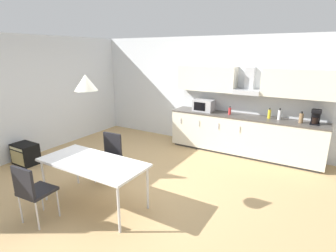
% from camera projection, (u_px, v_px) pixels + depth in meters
% --- Properties ---
extents(ground_plane, '(8.83, 8.28, 0.02)m').
position_uv_depth(ground_plane, '(137.00, 185.00, 4.71)').
color(ground_plane, tan).
extents(wall_back, '(7.07, 0.10, 2.67)m').
position_uv_depth(wall_back, '(202.00, 91.00, 6.66)').
color(wall_back, silver).
rests_on(wall_back, ground_plane).
extents(wall_left, '(0.10, 6.62, 2.67)m').
position_uv_depth(wall_left, '(27.00, 97.00, 5.81)').
color(wall_left, silver).
rests_on(wall_left, ground_plane).
extents(kitchen_counter, '(3.41, 0.63, 0.91)m').
position_uv_depth(kitchen_counter, '(243.00, 135.00, 6.03)').
color(kitchen_counter, '#333333').
rests_on(kitchen_counter, ground_plane).
extents(backsplash_tile, '(3.39, 0.02, 0.45)m').
position_uv_depth(backsplash_tile, '(248.00, 104.00, 6.08)').
color(backsplash_tile, silver).
rests_on(backsplash_tile, kitchen_counter).
extents(upper_wall_cabinets, '(3.39, 0.40, 0.59)m').
position_uv_depth(upper_wall_cabinets, '(249.00, 81.00, 5.80)').
color(upper_wall_cabinets, silver).
extents(microwave, '(0.48, 0.35, 0.28)m').
position_uv_depth(microwave, '(204.00, 105.00, 6.35)').
color(microwave, '#ADADB2').
rests_on(microwave, kitchen_counter).
extents(coffee_maker, '(0.18, 0.19, 0.30)m').
position_uv_depth(coffee_maker, '(316.00, 117.00, 5.20)').
color(coffee_maker, black).
rests_on(coffee_maker, kitchen_counter).
extents(bottle_yellow, '(0.06, 0.06, 0.23)m').
position_uv_depth(bottle_yellow, '(269.00, 114.00, 5.66)').
color(bottle_yellow, yellow).
rests_on(bottle_yellow, kitchen_counter).
extents(bottle_red, '(0.06, 0.06, 0.19)m').
position_uv_depth(bottle_red, '(230.00, 111.00, 6.02)').
color(bottle_red, red).
rests_on(bottle_red, kitchen_counter).
extents(bottle_white, '(0.07, 0.07, 0.25)m').
position_uv_depth(bottle_white, '(279.00, 115.00, 5.57)').
color(bottle_white, white).
rests_on(bottle_white, kitchen_counter).
extents(bottle_brown, '(0.08, 0.08, 0.24)m').
position_uv_depth(bottle_brown, '(301.00, 118.00, 5.30)').
color(bottle_brown, brown).
rests_on(bottle_brown, kitchen_counter).
extents(dining_table, '(1.66, 0.77, 0.72)m').
position_uv_depth(dining_table, '(93.00, 164.00, 3.93)').
color(dining_table, white).
rests_on(dining_table, ground_plane).
extents(chair_far_left, '(0.43, 0.43, 0.87)m').
position_uv_depth(chair_far_left, '(110.00, 152.00, 4.79)').
color(chair_far_left, black).
rests_on(chair_far_left, ground_plane).
extents(chair_near_left, '(0.43, 0.43, 0.87)m').
position_uv_depth(chair_near_left, '(31.00, 189.00, 3.52)').
color(chair_near_left, black).
rests_on(chair_near_left, ground_plane).
extents(guitar_amp, '(0.52, 0.37, 0.44)m').
position_uv_depth(guitar_amp, '(25.00, 154.00, 5.54)').
color(guitar_amp, black).
rests_on(guitar_amp, ground_plane).
extents(pendant_lamp, '(0.32, 0.32, 0.22)m').
position_uv_depth(pendant_lamp, '(86.00, 83.00, 3.60)').
color(pendant_lamp, silver).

